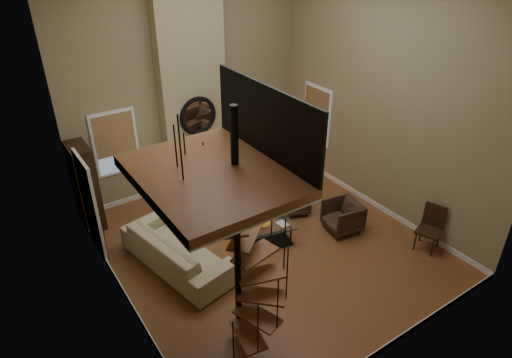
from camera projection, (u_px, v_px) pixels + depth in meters
ground at (267, 245)px, 9.42m from camera, size 6.00×6.50×0.01m
back_wall at (188, 78)px, 10.40m from camera, size 6.00×0.02×5.50m
front_wall at (415, 205)px, 5.72m from camera, size 6.00×0.02×5.50m
left_wall at (103, 167)px, 6.60m from camera, size 0.02×6.50×5.50m
right_wall at (383, 93)px, 9.51m from camera, size 0.02×6.50×5.50m
baseboard_back at (196, 179)px, 11.73m from camera, size 6.00×0.02×0.12m
baseboard_front at (385, 347)px, 7.06m from camera, size 6.00×0.02×0.12m
baseboard_left at (129, 300)px, 7.94m from camera, size 0.02×6.50×0.12m
baseboard_right at (367, 200)px, 10.84m from camera, size 0.02×6.50×0.12m
chimney_breast at (191, 80)px, 10.26m from camera, size 1.60×0.38×5.50m
hearth at (208, 191)px, 11.26m from camera, size 1.50×0.60×0.04m
firebox at (201, 168)px, 11.21m from camera, size 0.95×0.02×0.72m
mantel at (201, 148)px, 10.85m from camera, size 1.70×0.18×0.06m
mirror_frame at (198, 116)px, 10.50m from camera, size 0.94×0.10×0.94m
mirror_disc at (198, 116)px, 10.51m from camera, size 0.80×0.01×0.80m
vase_left at (179, 147)px, 10.54m from camera, size 0.24×0.24×0.25m
vase_right at (222, 136)px, 11.11m from camera, size 0.20×0.20×0.21m
window_back at (115, 142)px, 10.02m from camera, size 1.02×0.06×1.52m
window_right at (317, 114)px, 11.50m from camera, size 0.06×1.02×1.52m
entry_door at (91, 207)px, 8.76m from camera, size 0.10×1.05×2.16m
loft at (218, 169)px, 5.53m from camera, size 1.70×2.20×1.09m
spiral_stair at (238, 253)px, 6.38m from camera, size 1.47×1.47×4.06m
hutch at (85, 187)px, 9.64m from camera, size 0.41×0.87×1.94m
sofa at (176, 250)px, 8.64m from camera, size 1.46×2.65×0.73m
armchair_near at (293, 197)px, 10.39m from camera, size 1.02×1.01×0.73m
armchair_far at (345, 215)px, 9.73m from camera, size 0.85×0.83×0.67m
coffee_table at (264, 233)px, 9.29m from camera, size 1.37×0.89×0.46m
bowl at (262, 224)px, 9.22m from camera, size 0.37×0.37×0.09m
book at (282, 224)px, 9.26m from camera, size 0.20×0.26×0.02m
floor_lamp at (166, 166)px, 9.46m from camera, size 0.37×0.37×1.70m
accent_lamp at (252, 161)px, 12.22m from camera, size 0.14×0.14×0.49m
side_chair at (431, 226)px, 9.11m from camera, size 0.58×0.58×0.98m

